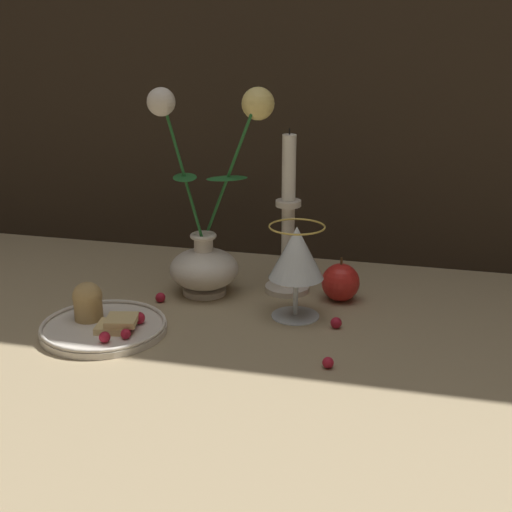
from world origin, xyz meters
The scene contains 9 objects.
ground_plane centered at (0.00, 0.00, 0.00)m, with size 2.40×2.40×0.00m, color #9E8966.
vase centered at (-0.07, 0.10, 0.10)m, with size 0.20×0.12×0.35m.
plate_with_pastries centered at (-0.18, -0.09, 0.02)m, with size 0.19×0.19×0.07m.
wine_glass centered at (0.10, 0.04, 0.10)m, with size 0.09×0.09×0.15m.
candlestick centered at (0.06, 0.14, 0.11)m, with size 0.08×0.08×0.28m.
apple_beside_vase centered at (0.16, 0.12, 0.03)m, with size 0.06×0.06×0.08m.
berry_near_plate centered at (-0.14, 0.04, 0.01)m, with size 0.02×0.02×0.02m, color #AD192D.
berry_front_center centered at (0.17, 0.01, 0.01)m, with size 0.02×0.02×0.02m, color #AD192D.
berry_by_glass_stem centered at (0.17, -0.13, 0.01)m, with size 0.02×0.02×0.02m, color #AD192D.
Camera 1 is at (0.29, -1.00, 0.46)m, focal length 50.00 mm.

